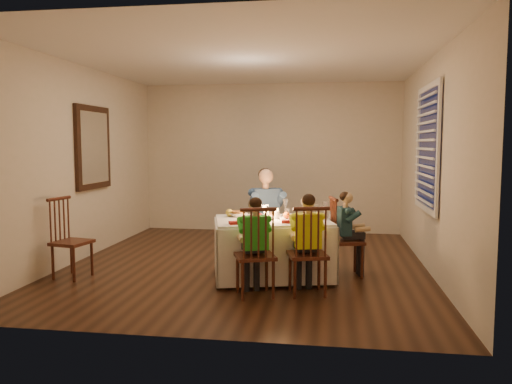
# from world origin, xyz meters

# --- Properties ---
(ground) EXTENTS (5.00, 5.00, 0.00)m
(ground) POSITION_xyz_m (0.00, 0.00, 0.00)
(ground) COLOR black
(ground) RESTS_ON ground
(wall_left) EXTENTS (0.02, 5.00, 2.60)m
(wall_left) POSITION_xyz_m (-2.25, 0.00, 1.30)
(wall_left) COLOR beige
(wall_left) RESTS_ON ground
(wall_right) EXTENTS (0.02, 5.00, 2.60)m
(wall_right) POSITION_xyz_m (2.25, 0.00, 1.30)
(wall_right) COLOR beige
(wall_right) RESTS_ON ground
(wall_back) EXTENTS (4.50, 0.02, 2.60)m
(wall_back) POSITION_xyz_m (0.00, 2.50, 1.30)
(wall_back) COLOR beige
(wall_back) RESTS_ON ground
(ceiling) EXTENTS (5.00, 5.00, 0.00)m
(ceiling) POSITION_xyz_m (0.00, 0.00, 2.60)
(ceiling) COLOR white
(ceiling) RESTS_ON wall_back
(dining_table) EXTENTS (1.52, 1.25, 0.66)m
(dining_table) POSITION_xyz_m (0.40, -0.59, 0.49)
(dining_table) COLOR white
(dining_table) RESTS_ON ground
(chair_adult) EXTENTS (0.49, 0.48, 0.93)m
(chair_adult) POSITION_xyz_m (0.23, 0.11, 0.00)
(chair_adult) COLOR #37130F
(chair_adult) RESTS_ON ground
(chair_near_left) EXTENTS (0.49, 0.48, 0.93)m
(chair_near_left) POSITION_xyz_m (0.31, -1.31, 0.00)
(chair_near_left) COLOR #37130F
(chair_near_left) RESTS_ON ground
(chair_near_right) EXTENTS (0.46, 0.45, 0.93)m
(chair_near_right) POSITION_xyz_m (0.83, -1.18, 0.00)
(chair_near_right) COLOR #37130F
(chair_near_right) RESTS_ON ground
(chair_end) EXTENTS (0.44, 0.45, 0.93)m
(chair_end) POSITION_xyz_m (1.25, -0.37, 0.00)
(chair_end) COLOR #37130F
(chair_end) RESTS_ON ground
(chair_extra) EXTENTS (0.44, 0.45, 0.94)m
(chair_extra) POSITION_xyz_m (-1.90, -0.93, 0.00)
(chair_extra) COLOR #37130F
(chair_extra) RESTS_ON ground
(adult) EXTENTS (0.57, 0.55, 1.24)m
(adult) POSITION_xyz_m (0.23, 0.11, 0.00)
(adult) COLOR #32507F
(adult) RESTS_ON ground
(child_green) EXTENTS (0.41, 0.39, 1.02)m
(child_green) POSITION_xyz_m (0.31, -1.31, 0.00)
(child_green) COLOR green
(child_green) RESTS_ON ground
(child_yellow) EXTENTS (0.41, 0.39, 1.05)m
(child_yellow) POSITION_xyz_m (0.83, -1.18, 0.00)
(child_yellow) COLOR #F5FA1B
(child_yellow) RESTS_ON ground
(child_teal) EXTENTS (0.35, 0.37, 1.00)m
(child_teal) POSITION_xyz_m (1.25, -0.37, 0.00)
(child_teal) COLOR #1A3842
(child_teal) RESTS_ON ground
(setting_adult) EXTENTS (0.32, 0.32, 0.02)m
(setting_adult) POSITION_xyz_m (0.36, -0.31, 0.70)
(setting_adult) COLOR silver
(setting_adult) RESTS_ON dining_table
(setting_green) EXTENTS (0.32, 0.32, 0.02)m
(setting_green) POSITION_xyz_m (0.20, -0.95, 0.70)
(setting_green) COLOR silver
(setting_green) RESTS_ON dining_table
(setting_yellow) EXTENTS (0.32, 0.32, 0.02)m
(setting_yellow) POSITION_xyz_m (0.75, -0.78, 0.70)
(setting_yellow) COLOR silver
(setting_yellow) RESTS_ON dining_table
(setting_teal) EXTENTS (0.32, 0.32, 0.02)m
(setting_teal) POSITION_xyz_m (0.84, -0.50, 0.70)
(setting_teal) COLOR silver
(setting_teal) RESTS_ON dining_table
(candle_left) EXTENTS (0.06, 0.06, 0.10)m
(candle_left) POSITION_xyz_m (0.33, -0.61, 0.74)
(candle_left) COLOR white
(candle_left) RESTS_ON dining_table
(candle_right) EXTENTS (0.06, 0.06, 0.10)m
(candle_right) POSITION_xyz_m (0.45, -0.58, 0.74)
(candle_right) COLOR white
(candle_right) RESTS_ON dining_table
(squash) EXTENTS (0.09, 0.09, 0.09)m
(squash) POSITION_xyz_m (-0.14, -0.44, 0.73)
(squash) COLOR yellow
(squash) RESTS_ON dining_table
(orange_fruit) EXTENTS (0.08, 0.08, 0.08)m
(orange_fruit) POSITION_xyz_m (0.55, -0.50, 0.73)
(orange_fruit) COLOR orange
(orange_fruit) RESTS_ON dining_table
(serving_bowl) EXTENTS (0.28, 0.28, 0.05)m
(serving_bowl) POSITION_xyz_m (-0.03, -0.46, 0.71)
(serving_bowl) COLOR silver
(serving_bowl) RESTS_ON dining_table
(wall_mirror) EXTENTS (0.06, 0.95, 1.15)m
(wall_mirror) POSITION_xyz_m (-2.22, 0.30, 1.50)
(wall_mirror) COLOR black
(wall_mirror) RESTS_ON wall_left
(window_blinds) EXTENTS (0.07, 1.34, 1.54)m
(window_blinds) POSITION_xyz_m (2.21, 0.10, 1.50)
(window_blinds) COLOR black
(window_blinds) RESTS_ON wall_right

